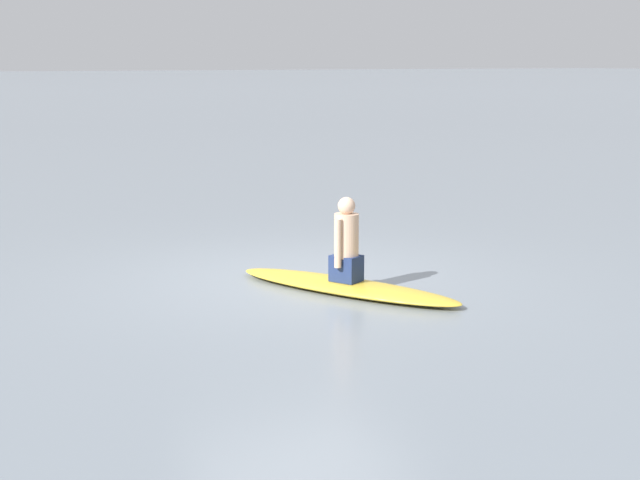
# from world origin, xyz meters

# --- Properties ---
(ground_plane) EXTENTS (400.00, 400.00, 0.00)m
(ground_plane) POSITION_xyz_m (0.00, 0.00, 0.00)
(ground_plane) COLOR gray
(surfboard) EXTENTS (2.79, 1.78, 0.12)m
(surfboard) POSITION_xyz_m (-0.79, -0.15, 0.06)
(surfboard) COLOR gold
(surfboard) RESTS_ON ground
(person_paddler) EXTENTS (0.38, 0.39, 0.92)m
(person_paddler) POSITION_xyz_m (-0.79, -0.15, 0.53)
(person_paddler) COLOR navy
(person_paddler) RESTS_ON surfboard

